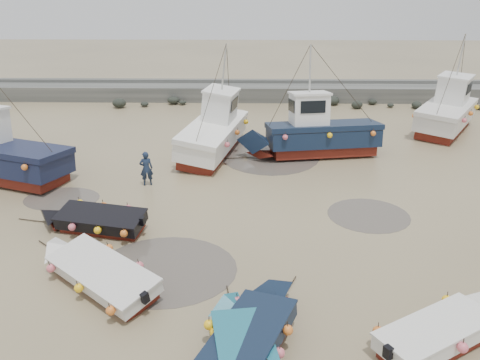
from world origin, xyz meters
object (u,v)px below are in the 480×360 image
(cabin_boat_3, at_px, (448,110))
(person, at_px, (148,185))
(dinghy_2, at_px, (244,349))
(dinghy_4, at_px, (94,217))
(cabin_boat_2, at_px, (313,133))
(dinghy_0, at_px, (98,269))
(dinghy_3, at_px, (447,330))
(dinghy_1, at_px, (253,335))
(cabin_boat_1, at_px, (214,129))

(cabin_boat_3, height_order, person, cabin_boat_3)
(dinghy_2, height_order, dinghy_4, same)
(dinghy_4, bearing_deg, cabin_boat_2, -37.16)
(dinghy_0, relative_size, cabin_boat_3, 0.68)
(dinghy_2, bearing_deg, dinghy_0, 133.92)
(dinghy_3, bearing_deg, cabin_boat_3, 129.21)
(dinghy_1, bearing_deg, person, 138.96)
(dinghy_0, xyz_separation_m, person, (0.04, 8.06, -0.54))
(dinghy_3, bearing_deg, cabin_boat_2, 157.27)
(dinghy_3, xyz_separation_m, cabin_boat_2, (-1.90, 15.14, 0.81))
(cabin_boat_1, bearing_deg, person, -107.45)
(dinghy_4, bearing_deg, cabin_boat_1, -12.46)
(dinghy_2, bearing_deg, dinghy_3, -1.83)
(dinghy_2, bearing_deg, cabin_boat_1, 86.41)
(dinghy_0, bearing_deg, dinghy_2, -86.92)
(dinghy_3, xyz_separation_m, cabin_boat_1, (-7.65, 15.92, 0.79))
(dinghy_4, distance_m, cabin_boat_2, 13.36)
(dinghy_1, xyz_separation_m, cabin_boat_3, (13.21, 20.55, 0.83))
(dinghy_2, bearing_deg, person, 102.79)
(dinghy_1, relative_size, cabin_boat_1, 0.58)
(person, bearing_deg, cabin_boat_2, -167.67)
(dinghy_0, bearing_deg, person, 38.70)
(person, bearing_deg, dinghy_4, 60.08)
(dinghy_2, distance_m, person, 12.69)
(cabin_boat_1, distance_m, cabin_boat_2, 5.81)
(dinghy_0, height_order, dinghy_3, same)
(cabin_boat_2, bearing_deg, dinghy_3, 178.70)
(cabin_boat_1, bearing_deg, dinghy_4, -101.07)
(cabin_boat_1, bearing_deg, dinghy_0, -89.87)
(dinghy_0, bearing_deg, dinghy_3, -65.52)
(dinghy_3, height_order, person, dinghy_3)
(dinghy_2, relative_size, cabin_boat_3, 0.66)
(dinghy_0, bearing_deg, cabin_boat_1, 25.91)
(cabin_boat_2, distance_m, cabin_boat_3, 10.90)
(dinghy_2, relative_size, cabin_boat_2, 0.58)
(dinghy_0, height_order, dinghy_1, same)
(dinghy_3, bearing_deg, dinghy_4, -147.98)
(dinghy_4, relative_size, person, 3.27)
(cabin_boat_2, bearing_deg, cabin_boat_3, -70.53)
(dinghy_0, xyz_separation_m, cabin_boat_2, (8.81, 12.36, 0.83))
(person, bearing_deg, dinghy_0, 75.92)
(dinghy_1, distance_m, dinghy_2, 0.59)
(dinghy_0, distance_m, dinghy_2, 6.16)
(dinghy_1, relative_size, dinghy_3, 1.08)
(cabin_boat_3, bearing_deg, cabin_boat_2, -117.75)
(dinghy_1, relative_size, person, 3.31)
(dinghy_1, bearing_deg, dinghy_0, 173.52)
(dinghy_1, relative_size, dinghy_4, 1.01)
(cabin_boat_3, bearing_deg, dinghy_2, -88.23)
(dinghy_3, height_order, dinghy_4, same)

